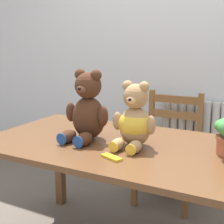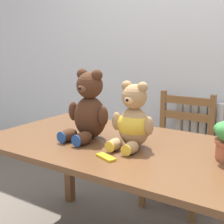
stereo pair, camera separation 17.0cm
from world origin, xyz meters
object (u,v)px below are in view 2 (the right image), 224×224
object	(u,v)px
teddy_bear_right	(133,121)
wooden_chair_behind	(179,149)
chocolate_bar	(106,157)
teddy_bear_left	(89,109)

from	to	relation	value
teddy_bear_right	wooden_chair_behind	bearing A→B (deg)	-85.91
teddy_bear_right	chocolate_bar	size ratio (longest dim) A/B	3.05
teddy_bear_left	chocolate_bar	xyz separation A→B (m)	(0.27, -0.22, -0.16)
chocolate_bar	wooden_chair_behind	bearing A→B (deg)	92.12
teddy_bear_left	teddy_bear_right	size ratio (longest dim) A/B	1.14
teddy_bear_left	chocolate_bar	world-z (taller)	teddy_bear_left
teddy_bear_left	teddy_bear_right	bearing A→B (deg)	-176.53
wooden_chair_behind	teddy_bear_right	xyz separation A→B (m)	(0.06, -0.85, 0.40)
wooden_chair_behind	teddy_bear_right	world-z (taller)	teddy_bear_right
teddy_bear_left	chocolate_bar	size ratio (longest dim) A/B	3.50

